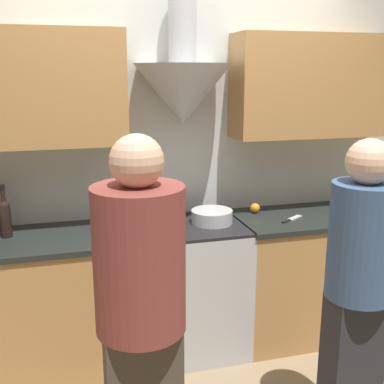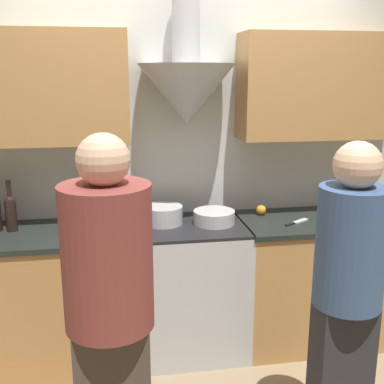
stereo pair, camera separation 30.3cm
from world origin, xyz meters
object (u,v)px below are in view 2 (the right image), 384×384
object	(u,v)px
mixing_bowl	(214,217)
person_foreground_right	(347,289)
person_foreground_left	(110,322)
wine_bottle_4	(11,211)
stove_range	(190,287)
orange_fruit	(261,210)
stock_pot	(163,215)

from	to	relation	value
mixing_bowl	person_foreground_right	bearing A→B (deg)	-67.81
person_foreground_left	wine_bottle_4	bearing A→B (deg)	115.23
stove_range	orange_fruit	xyz separation A→B (m)	(0.54, 0.15, 0.49)
stove_range	wine_bottle_4	distance (m)	1.28
mixing_bowl	person_foreground_right	xyz separation A→B (m)	(0.43, -1.05, -0.06)
stove_range	person_foreground_left	bearing A→B (deg)	-112.70
person_foreground_left	person_foreground_right	distance (m)	1.13
mixing_bowl	person_foreground_left	distance (m)	1.42
person_foreground_right	stove_range	bearing A→B (deg)	119.62
stove_range	mixing_bowl	xyz separation A→B (m)	(0.17, 0.00, 0.49)
person_foreground_right	stock_pot	bearing A→B (deg)	124.65
wine_bottle_4	orange_fruit	distance (m)	1.68
stock_pot	person_foreground_right	bearing A→B (deg)	-55.35
person_foreground_left	stove_range	bearing A→B (deg)	67.30
person_foreground_left	orange_fruit	bearing A→B (deg)	52.73
stove_range	wine_bottle_4	size ratio (longest dim) A/B	2.77
stock_pot	orange_fruit	xyz separation A→B (m)	(0.71, 0.09, -0.03)
person_foreground_left	person_foreground_right	bearing A→B (deg)	10.10
orange_fruit	person_foreground_left	distance (m)	1.75
wine_bottle_4	stock_pot	bearing A→B (deg)	-0.66
stock_pot	orange_fruit	distance (m)	0.71
mixing_bowl	orange_fruit	distance (m)	0.40
stove_range	person_foreground_right	size ratio (longest dim) A/B	0.57
stock_pot	person_foreground_right	xyz separation A→B (m)	(0.76, -1.10, -0.08)
stock_pot	stove_range	bearing A→B (deg)	-18.66
stock_pot	wine_bottle_4	bearing A→B (deg)	179.34
stove_range	mixing_bowl	world-z (taller)	mixing_bowl
wine_bottle_4	person_foreground_left	xyz separation A→B (m)	(0.62, -1.31, -0.11)
stove_range	person_foreground_left	xyz separation A→B (m)	(-0.52, -1.24, 0.47)
mixing_bowl	person_foreground_left	bearing A→B (deg)	-118.89
wine_bottle_4	orange_fruit	xyz separation A→B (m)	(1.68, 0.08, -0.10)
stock_pot	orange_fruit	bearing A→B (deg)	7.46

